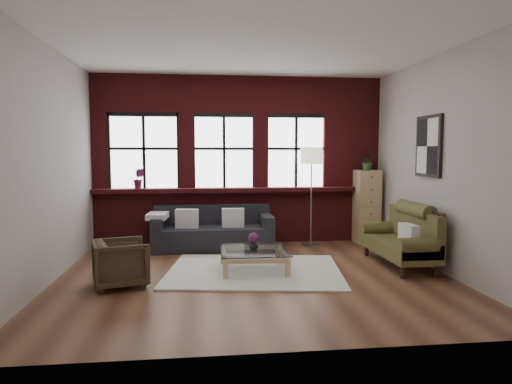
{
  "coord_description": "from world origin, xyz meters",
  "views": [
    {
      "loc": [
        -0.71,
        -6.33,
        1.77
      ],
      "look_at": [
        0.1,
        0.6,
        1.15
      ],
      "focal_mm": 32.0,
      "sensor_mm": 36.0,
      "label": 1
    }
  ],
  "objects": [
    {
      "name": "ceiling",
      "position": [
        0.0,
        0.0,
        3.2
      ],
      "size": [
        5.5,
        5.5,
        0.0
      ],
      "primitive_type": "plane",
      "rotation": [
        3.14,
        0.0,
        0.0
      ],
      "color": "white",
      "rests_on": "ground"
    },
    {
      "name": "pillow_a",
      "position": [
        -1.0,
        1.8,
        0.58
      ],
      "size": [
        0.42,
        0.2,
        0.34
      ],
      "primitive_type": "cube",
      "rotation": [
        0.0,
        0.0,
        -0.17
      ],
      "color": "silver",
      "rests_on": "dark_sofa"
    },
    {
      "name": "vase",
      "position": [
        0.02,
        0.26,
        0.4
      ],
      "size": [
        0.16,
        0.16,
        0.15
      ],
      "primitive_type": "imported",
      "rotation": [
        0.0,
        0.0,
        -0.18
      ],
      "color": "#B2B2B2",
      "rests_on": "coffee_table"
    },
    {
      "name": "window_mid",
      "position": [
        -0.3,
        2.45,
        1.75
      ],
      "size": [
        1.38,
        0.1,
        1.5
      ],
      "primitive_type": null,
      "color": "black",
      "rests_on": "brick_backwall"
    },
    {
      "name": "floor_lamp",
      "position": [
        1.28,
        1.89,
        1.0
      ],
      "size": [
        0.4,
        0.4,
        2.0
      ],
      "primitive_type": null,
      "color": "#A5A5A8",
      "rests_on": "floor"
    },
    {
      "name": "wall_poster",
      "position": [
        2.72,
        0.3,
        1.85
      ],
      "size": [
        0.05,
        0.74,
        0.94
      ],
      "primitive_type": null,
      "color": "black",
      "rests_on": "wall_right"
    },
    {
      "name": "wall_left",
      "position": [
        -2.75,
        0.0,
        1.6
      ],
      "size": [
        0.0,
        5.0,
        5.0
      ],
      "primitive_type": "plane",
      "rotation": [
        1.57,
        0.0,
        1.57
      ],
      "color": "#AEA6A2",
      "rests_on": "ground"
    },
    {
      "name": "drawer_chest",
      "position": [
        2.45,
        2.15,
        0.71
      ],
      "size": [
        0.43,
        0.43,
        1.41
      ],
      "primitive_type": "cube",
      "color": "tan",
      "rests_on": "floor"
    },
    {
      "name": "pillow_b",
      "position": [
        -0.18,
        1.8,
        0.58
      ],
      "size": [
        0.41,
        0.17,
        0.34
      ],
      "primitive_type": "cube",
      "rotation": [
        0.0,
        0.0,
        -0.08
      ],
      "color": "silver",
      "rests_on": "dark_sofa"
    },
    {
      "name": "shag_rug",
      "position": [
        0.03,
        0.23,
        0.01
      ],
      "size": [
        2.77,
        2.31,
        0.03
      ],
      "primitive_type": "cube",
      "rotation": [
        0.0,
        0.0,
        -0.14
      ],
      "color": "silver",
      "rests_on": "floor"
    },
    {
      "name": "pillow_settee",
      "position": [
        2.22,
        -0.17,
        0.56
      ],
      "size": [
        0.16,
        0.39,
        0.34
      ],
      "primitive_type": "cube",
      "rotation": [
        0.0,
        0.0,
        0.06
      ],
      "color": "silver",
      "rests_on": "vintage_settee"
    },
    {
      "name": "wall_right",
      "position": [
        2.75,
        0.0,
        1.6
      ],
      "size": [
        0.0,
        5.0,
        5.0
      ],
      "primitive_type": "plane",
      "rotation": [
        1.57,
        0.0,
        -1.57
      ],
      "color": "#AEA6A2",
      "rests_on": "ground"
    },
    {
      "name": "window_left",
      "position": [
        -1.8,
        2.45,
        1.75
      ],
      "size": [
        1.38,
        0.1,
        1.5
      ],
      "primitive_type": null,
      "color": "black",
      "rests_on": "brick_backwall"
    },
    {
      "name": "sill_plant",
      "position": [
        -1.89,
        2.32,
        1.27
      ],
      "size": [
        0.23,
        0.2,
        0.38
      ],
      "primitive_type": "imported",
      "rotation": [
        0.0,
        0.0,
        -0.18
      ],
      "color": "#692450",
      "rests_on": "sill_ledge"
    },
    {
      "name": "vintage_settee",
      "position": [
        2.3,
        0.34,
        0.45
      ],
      "size": [
        0.74,
        1.67,
        0.89
      ],
      "primitive_type": null,
      "color": "#4C4C23",
      "rests_on": "floor"
    },
    {
      "name": "potted_plant_top",
      "position": [
        2.45,
        2.15,
        1.58
      ],
      "size": [
        0.37,
        0.34,
        0.34
      ],
      "primitive_type": "imported",
      "rotation": [
        0.0,
        0.0,
        0.29
      ],
      "color": "#2D5923",
      "rests_on": "drawer_chest"
    },
    {
      "name": "armchair",
      "position": [
        -1.79,
        -0.3,
        0.31
      ],
      "size": [
        0.84,
        0.83,
        0.62
      ],
      "primitive_type": "imported",
      "rotation": [
        0.0,
        0.0,
        1.85
      ],
      "color": "#362B1B",
      "rests_on": "floor"
    },
    {
      "name": "wall_back",
      "position": [
        0.0,
        2.5,
        1.6
      ],
      "size": [
        5.5,
        0.0,
        5.5
      ],
      "primitive_type": "plane",
      "rotation": [
        1.57,
        0.0,
        0.0
      ],
      "color": "#AEA6A2",
      "rests_on": "ground"
    },
    {
      "name": "flowers",
      "position": [
        0.02,
        0.26,
        0.5
      ],
      "size": [
        0.16,
        0.16,
        0.16
      ],
      "primitive_type": "sphere",
      "color": "#692450",
      "rests_on": "vase"
    },
    {
      "name": "window_right",
      "position": [
        1.1,
        2.45,
        1.75
      ],
      "size": [
        1.38,
        0.1,
        1.5
      ],
      "primitive_type": null,
      "color": "black",
      "rests_on": "brick_backwall"
    },
    {
      "name": "brick_backwall",
      "position": [
        0.0,
        2.44,
        1.6
      ],
      "size": [
        5.5,
        0.12,
        3.2
      ],
      "primitive_type": null,
      "color": "maroon",
      "rests_on": "floor"
    },
    {
      "name": "dark_sofa",
      "position": [
        -0.54,
        1.9,
        0.39
      ],
      "size": [
        2.16,
        0.87,
        0.78
      ],
      "primitive_type": null,
      "color": "black",
      "rests_on": "floor"
    },
    {
      "name": "sill_ledge",
      "position": [
        0.0,
        2.35,
        1.04
      ],
      "size": [
        5.5,
        0.3,
        0.08
      ],
      "primitive_type": "cube",
      "color": "maroon",
      "rests_on": "brick_backwall"
    },
    {
      "name": "coffee_table",
      "position": [
        0.02,
        0.26,
        0.16
      ],
      "size": [
        0.99,
        0.99,
        0.34
      ],
      "primitive_type": null,
      "rotation": [
        0.0,
        0.0,
        -0.0
      ],
      "color": "tan",
      "rests_on": "shag_rug"
    },
    {
      "name": "floor",
      "position": [
        0.0,
        0.0,
        0.0
      ],
      "size": [
        5.5,
        5.5,
        0.0
      ],
      "primitive_type": "plane",
      "color": "brown",
      "rests_on": "ground"
    },
    {
      "name": "wall_front",
      "position": [
        0.0,
        -2.5,
        1.6
      ],
      "size": [
        5.5,
        0.0,
        5.5
      ],
      "primitive_type": "plane",
      "rotation": [
        -1.57,
        0.0,
        0.0
      ],
      "color": "#AEA6A2",
      "rests_on": "ground"
    }
  ]
}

